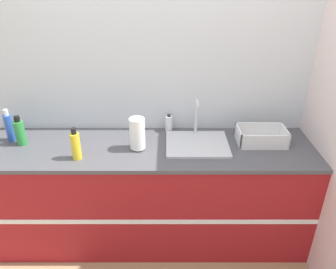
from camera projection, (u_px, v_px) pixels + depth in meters
ground_plane at (149, 262)px, 2.62m from camera, size 12.00×12.00×0.00m
wall_back at (149, 80)px, 2.59m from camera, size 4.92×0.06×2.60m
wall_right at (331, 96)px, 2.29m from camera, size 0.06×2.63×2.60m
counter_cabinet at (150, 193)px, 2.69m from camera, size 2.55×0.65×0.89m
sink at (197, 142)px, 2.50m from camera, size 0.47×0.40×0.31m
paper_towel_roll at (138, 134)px, 2.39m from camera, size 0.11×0.11×0.25m
dish_rack at (261, 138)px, 2.51m from camera, size 0.37×0.23×0.12m
bottle_green at (20, 132)px, 2.47m from camera, size 0.08×0.08×0.23m
bottle_yellow at (76, 145)px, 2.28m from camera, size 0.07×0.07×0.24m
bottle_blue at (10, 127)px, 2.52m from camera, size 0.06×0.06×0.26m
soap_dispenser at (169, 124)px, 2.68m from camera, size 0.06×0.06×0.15m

